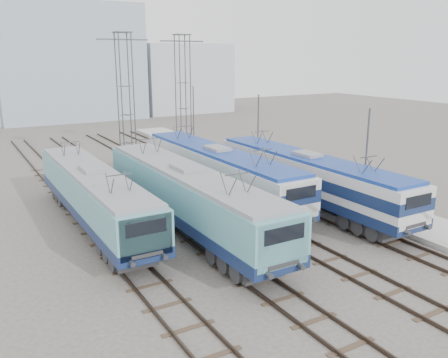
% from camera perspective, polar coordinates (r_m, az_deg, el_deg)
% --- Properties ---
extents(ground, '(160.00, 160.00, 0.00)m').
position_cam_1_polar(ground, '(25.15, 5.69, -9.13)').
color(ground, '#514C47').
extents(platform, '(4.00, 70.00, 0.30)m').
position_cam_1_polar(platform, '(37.05, 11.28, -1.22)').
color(platform, '#9E9E99').
rests_on(platform, ground).
extents(locomotive_far_left, '(2.75, 17.34, 3.26)m').
position_cam_1_polar(locomotive_far_left, '(29.08, -15.33, -1.73)').
color(locomotive_far_left, '#122148').
rests_on(locomotive_far_left, ground).
extents(locomotive_center_left, '(2.94, 18.58, 3.50)m').
position_cam_1_polar(locomotive_center_left, '(27.39, -4.31, -1.93)').
color(locomotive_center_left, '#122148').
rests_on(locomotive_center_left, ground).
extents(locomotive_center_right, '(2.91, 18.39, 3.46)m').
position_cam_1_polar(locomotive_center_right, '(33.17, -0.66, 1.12)').
color(locomotive_center_right, '#122148').
rests_on(locomotive_center_right, ground).
extents(locomotive_far_right, '(2.81, 17.77, 3.34)m').
position_cam_1_polar(locomotive_far_right, '(32.31, 10.07, 0.39)').
color(locomotive_far_right, '#122148').
rests_on(locomotive_far_right, ground).
extents(catenary_tower_west, '(4.50, 1.20, 12.00)m').
position_cam_1_polar(catenary_tower_west, '(42.91, -11.75, 9.74)').
color(catenary_tower_west, '#3F4247').
rests_on(catenary_tower_west, ground).
extents(catenary_tower_east, '(4.50, 1.20, 12.00)m').
position_cam_1_polar(catenary_tower_east, '(47.20, -4.95, 10.41)').
color(catenary_tower_east, '#3F4247').
rests_on(catenary_tower_east, ground).
extents(mast_front, '(0.12, 0.12, 7.00)m').
position_cam_1_polar(mast_front, '(30.99, 16.67, 1.72)').
color(mast_front, '#3F4247').
rests_on(mast_front, ground).
extents(mast_mid, '(0.12, 0.12, 7.00)m').
position_cam_1_polar(mast_mid, '(39.97, 4.10, 5.11)').
color(mast_mid, '#3F4247').
rests_on(mast_mid, ground).
extents(mast_rear, '(0.12, 0.12, 7.00)m').
position_cam_1_polar(mast_rear, '(50.22, -3.68, 7.08)').
color(mast_rear, '#3F4247').
rests_on(mast_rear, ground).
extents(building_center, '(22.00, 14.00, 18.00)m').
position_cam_1_polar(building_center, '(82.46, -18.36, 13.20)').
color(building_center, '#8E9CAD').
rests_on(building_center, ground).
extents(building_east, '(16.00, 12.00, 12.00)m').
position_cam_1_polar(building_east, '(89.00, -5.28, 11.98)').
color(building_east, '#A4AAB6').
rests_on(building_east, ground).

